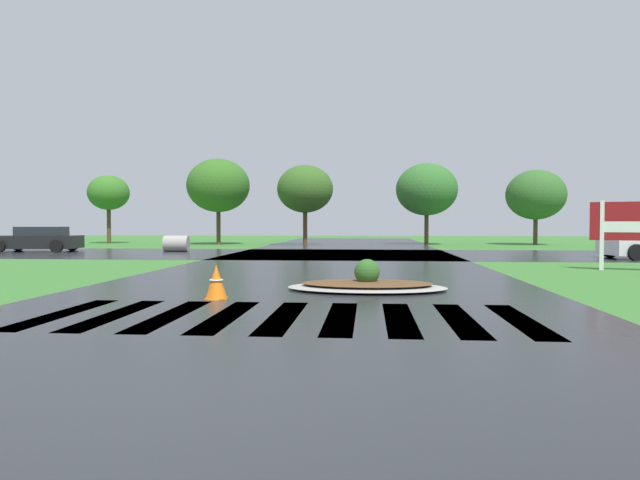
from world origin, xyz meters
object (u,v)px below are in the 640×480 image
drainage_pipe_stack (176,244)px  traffic_cone (216,282)px  median_island (367,284)px  car_dark_suv (38,240)px

drainage_pipe_stack → traffic_cone: size_ratio=1.89×
median_island → drainage_pipe_stack: 18.51m
car_dark_suv → traffic_cone: car_dark_suv is taller
drainage_pipe_stack → traffic_cone: bearing=-68.5°
car_dark_suv → drainage_pipe_stack: bearing=178.6°
median_island → traffic_cone: median_island is taller
median_island → car_dark_suv: 22.57m
traffic_cone → median_island: bearing=30.6°
drainage_pipe_stack → traffic_cone: 18.74m
car_dark_suv → drainage_pipe_stack: (7.03, 0.64, -0.20)m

